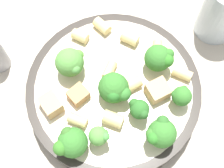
% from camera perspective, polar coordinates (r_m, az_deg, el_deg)
% --- Properties ---
extents(ground_plane, '(2.00, 2.00, 0.00)m').
position_cam_1_polar(ground_plane, '(0.45, -0.00, -2.43)').
color(ground_plane, '#BCB29E').
extents(pasta_bowl, '(0.23, 0.23, 0.04)m').
position_cam_1_polar(pasta_bowl, '(0.43, -0.00, -1.37)').
color(pasta_bowl, '#28231E').
rests_on(pasta_bowl, ground_plane).
extents(broccoli_floret_0, '(0.03, 0.03, 0.03)m').
position_cam_1_polar(broccoli_floret_0, '(0.38, 4.67, -4.61)').
color(broccoli_floret_0, '#9EC175').
rests_on(broccoli_floret_0, pasta_bowl).
extents(broccoli_floret_1, '(0.03, 0.03, 0.03)m').
position_cam_1_polar(broccoli_floret_1, '(0.39, 12.29, -2.11)').
color(broccoli_floret_1, '#84AD60').
rests_on(broccoli_floret_1, pasta_bowl).
extents(broccoli_floret_2, '(0.04, 0.04, 0.04)m').
position_cam_1_polar(broccoli_floret_2, '(0.40, -7.93, 3.92)').
color(broccoli_floret_2, '#93B766').
rests_on(broccoli_floret_2, pasta_bowl).
extents(broccoli_floret_3, '(0.04, 0.04, 0.04)m').
position_cam_1_polar(broccoli_floret_3, '(0.39, 0.65, -0.92)').
color(broccoli_floret_3, '#93B766').
rests_on(broccoli_floret_3, pasta_bowl).
extents(broccoli_floret_4, '(0.04, 0.04, 0.04)m').
position_cam_1_polar(broccoli_floret_4, '(0.41, 8.50, 4.65)').
color(broccoli_floret_4, '#84AD60').
rests_on(broccoli_floret_4, pasta_bowl).
extents(broccoli_floret_5, '(0.03, 0.02, 0.03)m').
position_cam_1_polar(broccoli_floret_5, '(0.37, -2.69, -9.47)').
color(broccoli_floret_5, '#93B766').
rests_on(broccoli_floret_5, pasta_bowl).
extents(broccoli_floret_6, '(0.04, 0.04, 0.04)m').
position_cam_1_polar(broccoli_floret_6, '(0.37, 8.60, -8.83)').
color(broccoli_floret_6, '#84AD60').
rests_on(broccoli_floret_6, pasta_bowl).
extents(broccoli_floret_7, '(0.04, 0.04, 0.04)m').
position_cam_1_polar(broccoli_floret_7, '(0.37, -7.77, -10.55)').
color(broccoli_floret_7, '#93B766').
rests_on(broccoli_floret_7, pasta_bowl).
extents(rigatoni_0, '(0.03, 0.03, 0.02)m').
position_cam_1_polar(rigatoni_0, '(0.41, 3.29, 0.31)').
color(rigatoni_0, '#E0C67F').
rests_on(rigatoni_0, pasta_bowl).
extents(rigatoni_1, '(0.03, 0.02, 0.02)m').
position_cam_1_polar(rigatoni_1, '(0.44, 3.01, 8.33)').
color(rigatoni_1, '#E0C67F').
rests_on(rigatoni_1, pasta_bowl).
extents(rigatoni_2, '(0.03, 0.02, 0.01)m').
position_cam_1_polar(rigatoni_2, '(0.42, 12.43, 1.90)').
color(rigatoni_2, '#E0C67F').
rests_on(rigatoni_2, pasta_bowl).
extents(rigatoni_3, '(0.03, 0.02, 0.01)m').
position_cam_1_polar(rigatoni_3, '(0.44, -6.10, 8.70)').
color(rigatoni_3, '#E0C67F').
rests_on(rigatoni_3, pasta_bowl).
extents(rigatoni_4, '(0.02, 0.03, 0.01)m').
position_cam_1_polar(rigatoni_4, '(0.41, -0.75, 2.58)').
color(rigatoni_4, '#E0C67F').
rests_on(rigatoni_4, pasta_bowl).
extents(rigatoni_5, '(0.03, 0.03, 0.02)m').
position_cam_1_polar(rigatoni_5, '(0.45, -2.08, 10.54)').
color(rigatoni_5, '#E0C67F').
rests_on(rigatoni_5, pasta_bowl).
extents(rigatoni_6, '(0.01, 0.02, 0.01)m').
position_cam_1_polar(rigatoni_6, '(0.43, 8.09, 6.59)').
color(rigatoni_6, '#E0C67F').
rests_on(rigatoni_6, pasta_bowl).
extents(rigatoni_7, '(0.03, 0.02, 0.01)m').
position_cam_1_polar(rigatoni_7, '(0.39, -6.59, -6.56)').
color(rigatoni_7, '#E0C67F').
rests_on(rigatoni_7, pasta_bowl).
extents(rigatoni_8, '(0.03, 0.03, 0.02)m').
position_cam_1_polar(rigatoni_8, '(0.39, -0.42, -6.46)').
color(rigatoni_8, '#E0C67F').
rests_on(rigatoni_8, pasta_bowl).
extents(chicken_chunk_0, '(0.03, 0.03, 0.02)m').
position_cam_1_polar(chicken_chunk_0, '(0.40, -6.47, -1.97)').
color(chicken_chunk_0, '#A87A4C').
rests_on(chicken_chunk_0, pasta_bowl).
extents(chicken_chunk_1, '(0.03, 0.03, 0.02)m').
position_cam_1_polar(chicken_chunk_1, '(0.40, -11.37, -3.72)').
color(chicken_chunk_1, tan).
rests_on(chicken_chunk_1, pasta_bowl).
extents(chicken_chunk_2, '(0.04, 0.04, 0.02)m').
position_cam_1_polar(chicken_chunk_2, '(0.40, 8.11, -1.17)').
color(chicken_chunk_2, tan).
rests_on(chicken_chunk_2, pasta_bowl).
extents(drinking_glass, '(0.06, 0.06, 0.09)m').
position_cam_1_polar(drinking_glass, '(0.49, 19.06, 12.18)').
color(drinking_glass, silver).
rests_on(drinking_glass, ground_plane).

